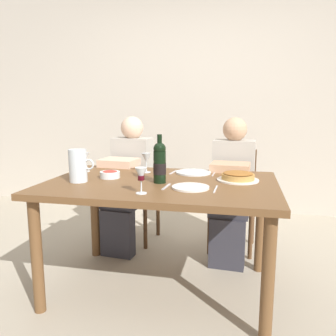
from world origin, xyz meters
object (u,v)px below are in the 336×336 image
salad_bowl (110,174)px  chair_right (234,192)px  baked_tart (238,177)px  diner_left (128,179)px  wine_glass_centre (85,158)px  diner_right (232,185)px  water_pitcher (78,168)px  dining_table (161,195)px  chair_left (138,187)px  wine_bottle (160,163)px  dinner_plate_left_setting (193,172)px  dinner_plate_right_setting (191,187)px  wine_glass_right_diner (141,175)px  wine_glass_left_diner (146,159)px

salad_bowl → chair_right: size_ratio=0.16×
baked_tart → diner_left: size_ratio=0.24×
wine_glass_centre → diner_right: diner_right is taller
diner_left → wine_glass_centre: bearing=73.0°
water_pitcher → wine_glass_centre: (-0.12, 0.35, 0.01)m
dining_table → water_pitcher: water_pitcher is taller
water_pitcher → diner_left: diner_left is taller
salad_bowl → chair_left: bearing=94.6°
water_pitcher → diner_left: (0.07, 0.79, -0.24)m
water_pitcher → salad_bowl: bearing=46.3°
wine_bottle → chair_right: 1.10m
wine_glass_centre → diner_right: 1.19m
chair_left → chair_right: bearing=-176.2°
water_pitcher → salad_bowl: (0.15, 0.16, -0.07)m
chair_right → diner_right: 0.26m
dinner_plate_left_setting → dinner_plate_right_setting: same height
wine_glass_centre → dinner_plate_right_setting: wine_glass_centre is taller
dinner_plate_right_setting → wine_bottle: bearing=153.0°
water_pitcher → baked_tart: bearing=14.0°
wine_glass_right_diner → wine_glass_centre: (-0.61, 0.56, -0.00)m
baked_tart → salad_bowl: (-0.87, -0.09, -0.00)m
wine_glass_right_diner → wine_glass_left_diner: bearing=103.1°
salad_bowl → diner_right: (0.81, 0.60, -0.17)m
diner_right → dinner_plate_right_setting: bearing=78.2°
wine_glass_left_diner → dinner_plate_left_setting: size_ratio=0.56×
water_pitcher → chair_left: bearing=85.3°
salad_bowl → dinner_plate_left_setting: (0.54, 0.29, -0.02)m
dining_table → dinner_plate_right_setting: size_ratio=6.62×
dining_table → wine_glass_left_diner: 0.39m
chair_right → diner_right: diner_right is taller
wine_bottle → diner_right: bearing=57.0°
wine_glass_left_diner → chair_right: 0.95m
chair_right → salad_bowl: bearing=49.3°
wine_bottle → diner_left: diner_left is taller
baked_tart → dinner_plate_left_setting: (-0.32, 0.19, -0.02)m
chair_left → chair_right: size_ratio=1.00×
wine_glass_right_diner → water_pitcher: bearing=156.4°
baked_tart → diner_left: (-0.95, 0.54, -0.17)m
baked_tart → dining_table: bearing=-164.6°
chair_right → diner_right: size_ratio=0.75×
wine_glass_centre → diner_left: size_ratio=0.13×
chair_left → diner_right: diner_right is taller
chair_left → diner_left: (-0.02, -0.24, 0.12)m
water_pitcher → dinner_plate_left_setting: water_pitcher is taller
diner_left → chair_right: diner_left is taller
wine_glass_left_diner → chair_left: size_ratio=0.17×
chair_left → chair_right: (0.90, -0.03, 0.00)m
salad_bowl → dinner_plate_right_setting: salad_bowl is taller
baked_tart → diner_left: bearing=150.7°
baked_tart → dinner_plate_left_setting: baked_tart is taller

